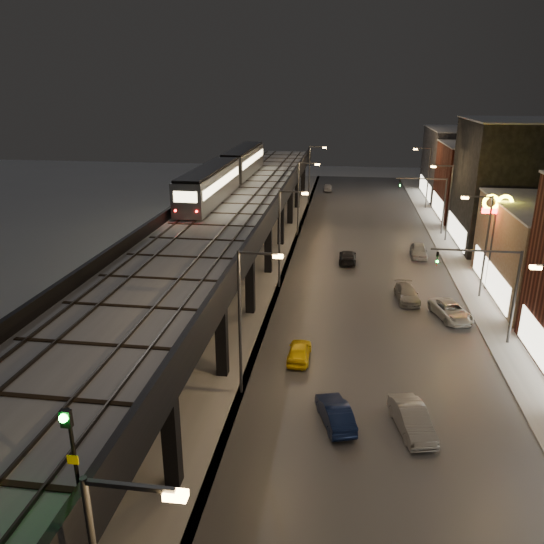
{
  "coord_description": "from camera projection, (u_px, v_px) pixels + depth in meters",
  "views": [
    {
      "loc": [
        5.01,
        -14.24,
        17.55
      ],
      "look_at": [
        0.04,
        21.04,
        5.0
      ],
      "focal_mm": 35.0,
      "sensor_mm": 36.0,
      "label": 1
    }
  ],
  "objects": [
    {
      "name": "car_mid_dark",
      "position": [
        348.0,
        257.0,
        55.37
      ],
      "size": [
        1.76,
        4.27,
        1.24
      ],
      "primitive_type": "imported",
      "rotation": [
        0.0,
        0.0,
        3.13
      ],
      "color": "black",
      "rests_on": "ground"
    },
    {
      "name": "sidewalk_right",
      "position": [
        475.0,
        281.0,
        50.15
      ],
      "size": [
        4.0,
        120.0,
        0.14
      ],
      "primitive_type": "cube",
      "color": "#9FA1A8",
      "rests_on": "ground"
    },
    {
      "name": "car_far_white",
      "position": [
        328.0,
        188.0,
        93.05
      ],
      "size": [
        1.66,
        3.82,
        1.28
      ],
      "primitive_type": "imported",
      "rotation": [
        0.0,
        0.0,
        3.18
      ],
      "color": "silver",
      "rests_on": "ground"
    },
    {
      "name": "car_onc_white",
      "position": [
        407.0,
        294.0,
        45.51
      ],
      "size": [
        2.12,
        4.41,
        1.24
      ],
      "primitive_type": "imported",
      "rotation": [
        0.0,
        0.0,
        0.09
      ],
      "color": "gray",
      "rests_on": "ground"
    },
    {
      "name": "car_onc_red",
      "position": [
        419.0,
        251.0,
        57.1
      ],
      "size": [
        1.83,
        4.23,
        1.42
      ],
      "primitive_type": "imported",
      "rotation": [
        0.0,
        0.0,
        -0.04
      ],
      "color": "#9B9DA1",
      "rests_on": "ground"
    },
    {
      "name": "car_onc_silver",
      "position": [
        412.0,
        420.0,
        28.25
      ],
      "size": [
        2.4,
        4.47,
        1.4
      ],
      "primitive_type": "imported",
      "rotation": [
        0.0,
        0.0,
        0.23
      ],
      "color": "gray",
      "rests_on": "ground"
    },
    {
      "name": "elevated_viaduct",
      "position": [
        223.0,
        224.0,
        48.46
      ],
      "size": [
        9.0,
        100.0,
        6.3
      ],
      "color": "black",
      "rests_on": "ground"
    },
    {
      "name": "building_f",
      "position": [
        466.0,
        164.0,
        85.76
      ],
      "size": [
        12.2,
        16.2,
        11.16
      ],
      "color": "#2C2D32",
      "rests_on": "ground"
    },
    {
      "name": "rail_signal",
      "position": [
        69.0,
        436.0,
        14.32
      ],
      "size": [
        0.33,
        0.42,
        2.81
      ],
      "color": "black",
      "rests_on": "viaduct_trackbed"
    },
    {
      "name": "streetlight_left_2",
      "position": [
        282.0,
        232.0,
        47.06
      ],
      "size": [
        2.57,
        0.28,
        9.0
      ],
      "color": "#38383A",
      "rests_on": "ground"
    },
    {
      "name": "under_viaduct_pavement",
      "position": [
        232.0,
        270.0,
        53.26
      ],
      "size": [
        11.0,
        120.0,
        0.06
      ],
      "primitive_type": "cube",
      "color": "#9FA1A8",
      "rests_on": "ground"
    },
    {
      "name": "subway_train",
      "position": [
        229.0,
        171.0,
        61.01
      ],
      "size": [
        2.79,
        34.32,
        3.33
      ],
      "color": "gray",
      "rests_on": "viaduct_trackbed"
    },
    {
      "name": "building_d",
      "position": [
        518.0,
        185.0,
        59.11
      ],
      "size": [
        12.2,
        13.2,
        14.16
      ],
      "color": "black",
      "rests_on": "ground"
    },
    {
      "name": "sign_mcdonalds",
      "position": [
        496.0,
        215.0,
        45.91
      ],
      "size": [
        2.6,
        0.4,
        8.76
      ],
      "color": "#38383A",
      "rests_on": "ground"
    },
    {
      "name": "streetlight_right_3",
      "position": [
        447.0,
        198.0,
        61.61
      ],
      "size": [
        2.56,
        0.28,
        9.0
      ],
      "color": "#38383A",
      "rests_on": "ground"
    },
    {
      "name": "streetlight_left_1",
      "position": [
        244.0,
        314.0,
        30.25
      ],
      "size": [
        2.57,
        0.28,
        9.0
      ],
      "color": "#38383A",
      "rests_on": "ground"
    },
    {
      "name": "car_onc_dark",
      "position": [
        451.0,
        311.0,
        42.01
      ],
      "size": [
        3.35,
        5.03,
        1.28
      ],
      "primitive_type": "imported",
      "rotation": [
        0.0,
        0.0,
        0.29
      ],
      "color": "silver",
      "rests_on": "ground"
    },
    {
      "name": "streetlight_right_2",
      "position": [
        484.0,
        240.0,
        44.8
      ],
      "size": [
        2.56,
        0.28,
        9.0
      ],
      "color": "#38383A",
      "rests_on": "ground"
    },
    {
      "name": "traffic_light_rig_a",
      "position": [
        499.0,
        285.0,
        36.76
      ],
      "size": [
        6.1,
        0.34,
        7.0
      ],
      "color": "#38383A",
      "rests_on": "ground"
    },
    {
      "name": "streetlight_right_4",
      "position": [
        427.0,
        174.0,
        78.42
      ],
      "size": [
        2.56,
        0.28,
        9.0
      ],
      "color": "#38383A",
      "rests_on": "ground"
    },
    {
      "name": "traffic_light_rig_b",
      "position": [
        435.0,
        199.0,
        64.77
      ],
      "size": [
        6.1,
        0.34,
        7.0
      ],
      "color": "#38383A",
      "rests_on": "ground"
    },
    {
      "name": "viaduct_parapet_streetside",
      "position": [
        270.0,
        212.0,
        47.62
      ],
      "size": [
        0.3,
        100.0,
        1.1
      ],
      "primitive_type": "cube",
      "color": "black",
      "rests_on": "elevated_viaduct"
    },
    {
      "name": "road_surface",
      "position": [
        368.0,
        277.0,
        51.48
      ],
      "size": [
        17.0,
        120.0,
        0.06
      ],
      "primitive_type": "cube",
      "color": "#46474D",
      "rests_on": "ground"
    },
    {
      "name": "car_near_white",
      "position": [
        335.0,
        414.0,
        28.9
      ],
      "size": [
        2.49,
        4.17,
        1.3
      ],
      "primitive_type": "imported",
      "rotation": [
        0.0,
        0.0,
        3.44
      ],
      "color": "#0B1436",
      "rests_on": "ground"
    },
    {
      "name": "viaduct_trackbed",
      "position": [
        223.0,
        215.0,
        48.32
      ],
      "size": [
        8.4,
        100.0,
        0.32
      ],
      "color": "#B2B7C1",
      "rests_on": "elevated_viaduct"
    },
    {
      "name": "car_taxi",
      "position": [
        299.0,
        352.0,
        35.65
      ],
      "size": [
        1.53,
        3.68,
        1.25
      ],
      "primitive_type": "imported",
      "rotation": [
        0.0,
        0.0,
        3.13
      ],
      "color": "yellow",
      "rests_on": "ground"
    },
    {
      "name": "viaduct_parapet_far",
      "position": [
        177.0,
        209.0,
        48.77
      ],
      "size": [
        0.3,
        100.0,
        1.1
      ],
      "primitive_type": "cube",
      "color": "black",
      "rests_on": "elevated_viaduct"
    },
    {
      "name": "streetlight_left_4",
      "position": [
        311.0,
        171.0,
        80.68
      ],
      "size": [
        2.57,
        0.28,
        9.0
      ],
      "color": "#38383A",
      "rests_on": "ground"
    },
    {
      "name": "building_e",
      "position": [
        486.0,
        182.0,
        72.85
      ],
      "size": [
        12.2,
        12.2,
        10.16
      ],
      "color": "#4F241B",
      "rests_on": "ground"
    },
    {
      "name": "streetlight_left_3",
      "position": [
        301.0,
        194.0,
        63.87
      ],
      "size": [
        2.57,
        0.28,
        9.0
      ],
      "color": "#38383A",
      "rests_on": "ground"
    }
  ]
}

